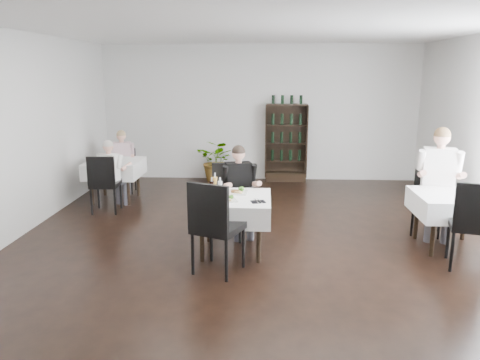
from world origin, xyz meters
name	(u,v)px	position (x,y,z in m)	size (l,w,h in m)	color
room_shell	(255,143)	(0.00, 0.00, 1.50)	(9.00, 9.00, 9.00)	black
wine_shelf	(286,144)	(0.60, 4.31, 0.85)	(0.90, 0.28, 1.75)	black
main_table	(232,208)	(-0.30, 0.00, 0.62)	(1.03, 1.03, 0.77)	black
left_table	(115,168)	(-2.70, 2.50, 0.62)	(0.98, 0.98, 0.77)	black
right_table	(452,205)	(2.70, 0.30, 0.62)	(0.98, 0.98, 0.77)	black
potted_tree	(217,161)	(-0.93, 4.20, 0.47)	(0.84, 0.73, 0.94)	#2F6021
main_chair_far	(228,196)	(-0.41, 0.63, 0.62)	(0.52, 0.52, 1.08)	black
main_chair_near	(214,222)	(-0.46, -0.74, 0.66)	(0.69, 0.70, 1.16)	black
left_chair_far	(125,167)	(-2.71, 3.17, 0.50)	(0.43, 0.43, 0.88)	black
left_chair_near	(104,180)	(-2.63, 1.67, 0.58)	(0.49, 0.49, 1.02)	black
right_chair_far	(428,198)	(2.60, 0.95, 0.54)	(0.55, 0.56, 0.95)	black
right_chair_near	(474,220)	(2.68, -0.46, 0.65)	(0.63, 0.64, 1.13)	black
diner_main	(240,184)	(-0.24, 0.67, 0.79)	(0.57, 0.61, 1.36)	#45454D
diner_left_far	(122,157)	(-2.73, 3.09, 0.74)	(0.53, 0.57, 1.27)	#45454D
diner_left_near	(112,169)	(-2.58, 1.99, 0.72)	(0.55, 0.58, 1.24)	#45454D
diner_right_far	(439,174)	(2.68, 0.80, 0.94)	(0.67, 0.70, 1.62)	#45454D
plate_far	(238,192)	(-0.24, 0.21, 0.79)	(0.28, 0.28, 0.08)	white
plate_near	(227,200)	(-0.35, -0.19, 0.79)	(0.30, 0.30, 0.07)	white
pilsner_dark	(212,189)	(-0.57, 0.00, 0.88)	(0.06, 0.06, 0.27)	black
pilsner_lager	(215,185)	(-0.54, 0.14, 0.89)	(0.07, 0.07, 0.30)	#BE8A30
coke_bottle	(220,189)	(-0.46, 0.05, 0.87)	(0.06, 0.06, 0.25)	silver
napkin_cutlery	(258,202)	(0.05, -0.23, 0.78)	(0.21, 0.19, 0.02)	black
pepper_mill	(459,191)	(2.78, 0.30, 0.82)	(0.04, 0.04, 0.10)	black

